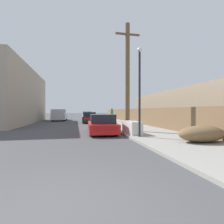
# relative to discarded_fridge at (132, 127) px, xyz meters

# --- Properties ---
(ground_plane) EXTENTS (220.00, 220.00, 0.00)m
(ground_plane) POSITION_rel_discarded_fridge_xyz_m (-3.74, -7.67, -0.51)
(ground_plane) COLOR #444447
(sidewalk_curb) EXTENTS (4.20, 63.00, 0.12)m
(sidewalk_curb) POSITION_rel_discarded_fridge_xyz_m (1.56, 15.83, -0.45)
(sidewalk_curb) COLOR gray
(sidewalk_curb) RESTS_ON ground
(discarded_fridge) EXTENTS (0.84, 1.73, 0.81)m
(discarded_fridge) POSITION_rel_discarded_fridge_xyz_m (0.00, 0.00, 0.00)
(discarded_fridge) COLOR silver
(discarded_fridge) RESTS_ON sidewalk_curb
(parked_sports_car_red) EXTENTS (2.04, 4.48, 1.32)m
(parked_sports_car_red) POSITION_rel_discarded_fridge_xyz_m (-1.68, 1.54, 0.08)
(parked_sports_car_red) COLOR red
(parked_sports_car_red) RESTS_ON ground
(car_parked_mid) EXTENTS (2.07, 4.28, 1.37)m
(car_parked_mid) POSITION_rel_discarded_fridge_xyz_m (-1.69, 12.21, 0.13)
(car_parked_mid) COLOR black
(car_parked_mid) RESTS_ON ground
(car_parked_far) EXTENTS (1.75, 4.68, 1.39)m
(car_parked_far) POSITION_rel_discarded_fridge_xyz_m (-1.43, 21.66, 0.14)
(car_parked_far) COLOR silver
(car_parked_far) RESTS_ON ground
(pickup_truck) EXTENTS (2.11, 5.90, 1.76)m
(pickup_truck) POSITION_rel_discarded_fridge_xyz_m (-5.91, 17.86, 0.38)
(pickup_truck) COLOR silver
(pickup_truck) RESTS_ON ground
(utility_pole) EXTENTS (1.80, 0.32, 7.73)m
(utility_pole) POSITION_rel_discarded_fridge_xyz_m (0.21, 1.69, 3.57)
(utility_pole) COLOR brown
(utility_pole) RESTS_ON sidewalk_curb
(street_lamp) EXTENTS (0.26, 0.26, 4.97)m
(street_lamp) POSITION_rel_discarded_fridge_xyz_m (0.02, -1.23, 2.47)
(street_lamp) COLOR #232326
(street_lamp) RESTS_ON sidewalk_curb
(brush_pile) EXTENTS (2.30, 1.22, 0.76)m
(brush_pile) POSITION_rel_discarded_fridge_xyz_m (2.24, -3.40, -0.01)
(brush_pile) COLOR brown
(brush_pile) RESTS_ON sidewalk_curb
(wooden_fence) EXTENTS (0.08, 36.13, 1.68)m
(wooden_fence) POSITION_rel_discarded_fridge_xyz_m (3.51, 9.04, 0.45)
(wooden_fence) COLOR brown
(wooden_fence) RESTS_ON sidewalk_curb
(building_left_block) EXTENTS (7.00, 17.08, 6.63)m
(building_left_block) POSITION_rel_discarded_fridge_xyz_m (-12.07, 12.87, 2.80)
(building_left_block) COLOR tan
(building_left_block) RESTS_ON ground
(building_right_house) EXTENTS (6.00, 20.85, 3.60)m
(building_right_house) POSITION_rel_discarded_fridge_xyz_m (8.47, 3.98, 1.29)
(building_right_house) COLOR gray
(building_right_house) RESTS_ON ground
(pedestrian) EXTENTS (0.34, 0.34, 1.76)m
(pedestrian) POSITION_rel_discarded_fridge_xyz_m (1.20, 11.94, 0.52)
(pedestrian) COLOR #282D42
(pedestrian) RESTS_ON sidewalk_curb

